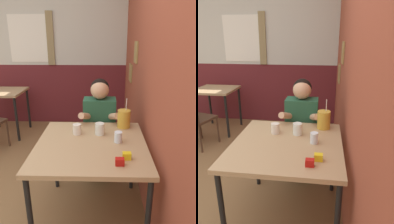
% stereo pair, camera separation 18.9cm
% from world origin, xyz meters
% --- Properties ---
extents(brick_wall_right, '(0.08, 4.69, 2.70)m').
position_xyz_m(brick_wall_right, '(1.41, 1.35, 1.35)').
color(brick_wall_right, brown).
rests_on(brick_wall_right, ground_plane).
extents(back_wall, '(5.76, 0.09, 2.70)m').
position_xyz_m(back_wall, '(-0.01, 2.72, 1.36)').
color(back_wall, silver).
rests_on(back_wall, ground_plane).
extents(main_table, '(0.90, 0.91, 0.75)m').
position_xyz_m(main_table, '(0.88, 0.31, 0.68)').
color(main_table, tan).
rests_on(main_table, ground_plane).
extents(background_table, '(0.66, 0.64, 0.75)m').
position_xyz_m(background_table, '(-0.66, 2.12, 0.65)').
color(background_table, tan).
rests_on(background_table, ground_plane).
extents(person_seated, '(0.42, 0.40, 1.17)m').
position_xyz_m(person_seated, '(0.94, 0.92, 0.61)').
color(person_seated, '#235138').
rests_on(person_seated, ground_plane).
extents(cocktail_pitcher, '(0.12, 0.12, 0.29)m').
position_xyz_m(cocktail_pitcher, '(1.17, 0.66, 0.84)').
color(cocktail_pitcher, gold).
rests_on(cocktail_pitcher, main_table).
extents(glass_near_pitcher, '(0.07, 0.07, 0.09)m').
position_xyz_m(glass_near_pitcher, '(1.10, 0.34, 0.80)').
color(glass_near_pitcher, silver).
rests_on(glass_near_pitcher, main_table).
extents(glass_center, '(0.08, 0.08, 0.10)m').
position_xyz_m(glass_center, '(0.95, 0.49, 0.80)').
color(glass_center, silver).
rests_on(glass_center, main_table).
extents(glass_far_side, '(0.08, 0.08, 0.09)m').
position_xyz_m(glass_far_side, '(0.75, 0.49, 0.80)').
color(glass_far_side, silver).
rests_on(glass_far_side, main_table).
extents(condiment_ketchup, '(0.06, 0.04, 0.05)m').
position_xyz_m(condiment_ketchup, '(1.09, -0.01, 0.78)').
color(condiment_ketchup, '#B7140F').
rests_on(condiment_ketchup, main_table).
extents(condiment_mustard, '(0.06, 0.04, 0.05)m').
position_xyz_m(condiment_mustard, '(1.15, 0.07, 0.78)').
color(condiment_mustard, yellow).
rests_on(condiment_mustard, main_table).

